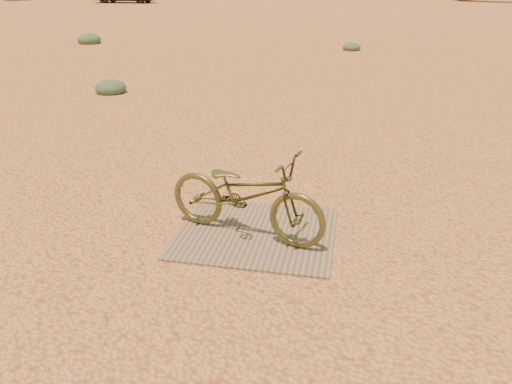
# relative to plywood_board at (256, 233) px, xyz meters

# --- Properties ---
(ground) EXTENTS (120.00, 120.00, 0.00)m
(ground) POSITION_rel_plywood_board_xyz_m (-0.49, -0.58, -0.01)
(ground) COLOR #DFA557
(ground) RESTS_ON ground
(plywood_board) EXTENTS (1.37, 1.20, 0.02)m
(plywood_board) POSITION_rel_plywood_board_xyz_m (0.00, 0.00, 0.00)
(plywood_board) COLOR #846D54
(plywood_board) RESTS_ON ground
(bicycle) EXTENTS (1.54, 0.87, 0.77)m
(bicycle) POSITION_rel_plywood_board_xyz_m (-0.08, -0.05, 0.39)
(bicycle) COLOR #4F4F24
(bicycle) RESTS_ON plywood_board
(kale_a) EXTENTS (0.59, 0.59, 0.32)m
(kale_a) POSITION_rel_plywood_board_xyz_m (-3.85, 4.98, -0.01)
(kale_a) COLOR #476442
(kale_a) RESTS_ON ground
(kale_b) EXTENTS (0.52, 0.52, 0.29)m
(kale_b) POSITION_rel_plywood_board_xyz_m (0.53, 11.63, -0.01)
(kale_b) COLOR #476442
(kale_b) RESTS_ON ground
(kale_c) EXTENTS (0.74, 0.74, 0.41)m
(kale_c) POSITION_rel_plywood_board_xyz_m (-7.82, 11.48, -0.01)
(kale_c) COLOR #476442
(kale_c) RESTS_ON ground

